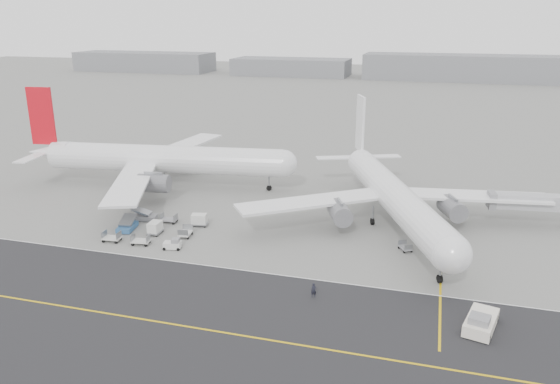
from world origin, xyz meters
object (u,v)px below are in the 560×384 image
(airliner_a, at_px, (159,159))
(jet_bridge, at_px, (534,204))
(airliner_b, at_px, (393,195))
(pushback_tug, at_px, (481,322))
(ground_crew_a, at_px, (314,290))

(airliner_a, xyz_separation_m, jet_bridge, (72.76, -3.49, -1.85))
(jet_bridge, bearing_deg, airliner_b, -173.12)
(airliner_b, distance_m, pushback_tug, 33.93)
(pushback_tug, bearing_deg, airliner_a, 161.19)
(airliner_a, bearing_deg, airliner_b, -108.59)
(pushback_tug, xyz_separation_m, jet_bridge, (10.37, 37.15, 3.06))
(airliner_b, xyz_separation_m, ground_crew_a, (-7.22, -28.91, -4.50))
(airliner_b, bearing_deg, ground_crew_a, -126.38)
(jet_bridge, bearing_deg, airliner_a, 169.45)
(ground_crew_a, bearing_deg, jet_bridge, 28.35)
(airliner_a, bearing_deg, jet_bridge, -100.33)
(airliner_a, height_order, ground_crew_a, airliner_a)
(pushback_tug, relative_size, jet_bridge, 0.54)
(jet_bridge, bearing_deg, ground_crew_a, -138.91)
(airliner_b, xyz_separation_m, jet_bridge, (23.34, 6.12, -1.45))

